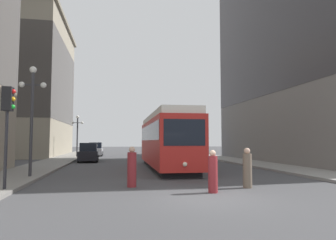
% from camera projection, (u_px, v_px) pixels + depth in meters
% --- Properties ---
extents(ground_plane, '(200.00, 200.00, 0.00)m').
position_uv_depth(ground_plane, '(210.00, 199.00, 10.42)').
color(ground_plane, '#424244').
extents(sidewalk_left, '(3.20, 120.00, 0.15)m').
position_uv_depth(sidewalk_left, '(80.00, 153.00, 48.21)').
color(sidewalk_left, gray).
rests_on(sidewalk_left, ground).
extents(sidewalk_right, '(3.20, 120.00, 0.15)m').
position_uv_depth(sidewalk_right, '(185.00, 152.00, 51.21)').
color(sidewalk_right, gray).
rests_on(sidewalk_right, ground).
extents(streetcar, '(2.88, 13.31, 3.89)m').
position_uv_depth(streetcar, '(166.00, 140.00, 22.19)').
color(streetcar, black).
rests_on(streetcar, ground).
extents(transit_bus, '(2.71, 12.39, 3.45)m').
position_uv_depth(transit_bus, '(167.00, 141.00, 41.38)').
color(transit_bus, black).
rests_on(transit_bus, ground).
extents(parked_car_left_near, '(2.01, 4.35, 1.82)m').
position_uv_depth(parked_car_left_near, '(89.00, 153.00, 29.59)').
color(parked_car_left_near, black).
rests_on(parked_car_left_near, ground).
extents(parked_car_left_mid, '(1.90, 4.68, 1.82)m').
position_uv_depth(parked_car_left_mid, '(96.00, 150.00, 40.91)').
color(parked_car_left_mid, black).
rests_on(parked_car_left_mid, ground).
extents(pedestrian_crossing_near, '(0.38, 0.38, 1.70)m').
position_uv_depth(pedestrian_crossing_near, '(247.00, 169.00, 12.95)').
color(pedestrian_crossing_near, '#6B5B4C').
rests_on(pedestrian_crossing_near, ground).
extents(pedestrian_crossing_far, '(0.37, 0.37, 1.64)m').
position_uv_depth(pedestrian_crossing_far, '(213.00, 173.00, 11.73)').
color(pedestrian_crossing_far, maroon).
rests_on(pedestrian_crossing_far, ground).
extents(pedestrian_on_sidewalk, '(0.39, 0.39, 1.75)m').
position_uv_depth(pedestrian_on_sidewalk, '(132.00, 168.00, 13.20)').
color(pedestrian_on_sidewalk, maroon).
rests_on(pedestrian_on_sidewalk, ground).
extents(traffic_light_near_left, '(0.47, 0.36, 3.97)m').
position_uv_depth(traffic_light_near_left, '(8.00, 110.00, 11.87)').
color(traffic_light_near_left, '#232328').
rests_on(traffic_light_near_left, sidewalk_left).
extents(lamp_post_left_near, '(1.41, 0.36, 5.85)m').
position_uv_depth(lamp_post_left_near, '(32.00, 104.00, 16.18)').
color(lamp_post_left_near, '#333338').
rests_on(lamp_post_left_near, sidewalk_left).
extents(lamp_post_left_far, '(1.41, 0.36, 4.93)m').
position_uv_depth(lamp_post_left_far, '(77.00, 129.00, 36.30)').
color(lamp_post_left_far, '#333338').
rests_on(lamp_post_left_far, sidewalk_left).
extents(building_left_corner, '(15.05, 19.11, 18.75)m').
position_uv_depth(building_left_corner, '(10.00, 85.00, 41.48)').
color(building_left_corner, gray).
rests_on(building_left_corner, ground).
extents(building_right_corner, '(16.25, 22.22, 25.12)m').
position_uv_depth(building_right_corner, '(333.00, 31.00, 30.10)').
color(building_right_corner, slate).
rests_on(building_right_corner, ground).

